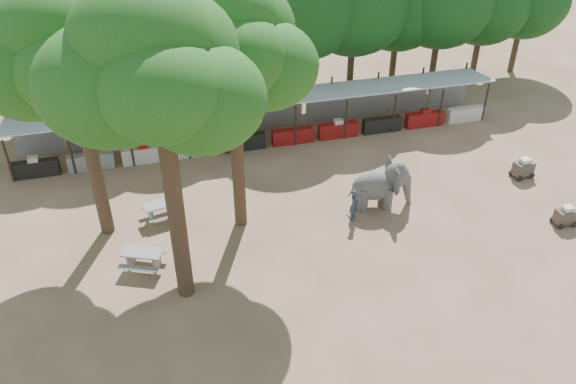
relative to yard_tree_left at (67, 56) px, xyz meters
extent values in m
plane|color=brown|center=(9.13, -7.19, -8.20)|extent=(100.00, 100.00, 0.00)
cube|color=#AFB0B7|center=(9.13, 6.81, -5.70)|extent=(28.00, 2.99, 0.39)
cylinder|color=#2D2319|center=(-3.47, 5.46, -7.00)|extent=(0.12, 0.12, 2.40)
cylinder|color=#2D2319|center=(-3.47, 8.16, -6.80)|extent=(0.12, 0.12, 2.80)
cube|color=black|center=(-3.47, 5.71, -7.75)|extent=(2.38, 0.50, 0.90)
cube|color=gray|center=(-3.47, 8.11, -7.20)|extent=(2.52, 0.12, 2.00)
cylinder|color=#2D2319|center=(-0.67, 5.46, -7.00)|extent=(0.12, 0.12, 2.40)
cylinder|color=#2D2319|center=(-0.67, 8.16, -6.80)|extent=(0.12, 0.12, 2.80)
cube|color=gray|center=(-0.67, 5.71, -7.75)|extent=(2.38, 0.50, 0.90)
cube|color=gray|center=(-0.67, 8.11, -7.20)|extent=(2.52, 0.12, 2.00)
cylinder|color=#2D2319|center=(2.13, 5.46, -7.00)|extent=(0.12, 0.12, 2.40)
cylinder|color=#2D2319|center=(2.13, 8.16, -6.80)|extent=(0.12, 0.12, 2.80)
cube|color=silver|center=(2.13, 5.71, -7.75)|extent=(2.38, 0.50, 0.90)
cube|color=gray|center=(2.13, 8.11, -7.20)|extent=(2.52, 0.12, 2.00)
cylinder|color=#2D2319|center=(4.93, 5.46, -7.00)|extent=(0.12, 0.12, 2.40)
cylinder|color=#2D2319|center=(4.93, 8.16, -6.80)|extent=(0.12, 0.12, 2.80)
cube|color=silver|center=(4.93, 5.71, -7.75)|extent=(2.38, 0.50, 0.90)
cube|color=gray|center=(4.93, 8.11, -7.20)|extent=(2.52, 0.12, 2.00)
cylinder|color=#2D2319|center=(7.73, 5.46, -7.00)|extent=(0.12, 0.12, 2.40)
cylinder|color=#2D2319|center=(7.73, 8.16, -6.80)|extent=(0.12, 0.12, 2.80)
cube|color=black|center=(7.73, 5.71, -7.75)|extent=(2.38, 0.50, 0.90)
cube|color=gray|center=(7.73, 8.11, -7.20)|extent=(2.52, 0.12, 2.00)
cylinder|color=#2D2319|center=(10.53, 5.46, -7.00)|extent=(0.12, 0.12, 2.40)
cylinder|color=#2D2319|center=(10.53, 8.16, -6.80)|extent=(0.12, 0.12, 2.80)
cube|color=maroon|center=(10.53, 5.71, -7.75)|extent=(2.38, 0.50, 0.90)
cube|color=gray|center=(10.53, 8.11, -7.20)|extent=(2.52, 0.12, 2.00)
cylinder|color=#2D2319|center=(13.33, 5.46, -7.00)|extent=(0.12, 0.12, 2.40)
cylinder|color=#2D2319|center=(13.33, 8.16, -6.80)|extent=(0.12, 0.12, 2.80)
cube|color=maroon|center=(13.33, 5.71, -7.75)|extent=(2.38, 0.50, 0.90)
cube|color=gray|center=(13.33, 8.11, -7.20)|extent=(2.52, 0.12, 2.00)
cylinder|color=#2D2319|center=(16.13, 5.46, -7.00)|extent=(0.12, 0.12, 2.40)
cylinder|color=#2D2319|center=(16.13, 8.16, -6.80)|extent=(0.12, 0.12, 2.80)
cube|color=black|center=(16.13, 5.71, -7.75)|extent=(2.38, 0.50, 0.90)
cube|color=gray|center=(16.13, 8.11, -7.20)|extent=(2.52, 0.12, 2.00)
cylinder|color=#2D2319|center=(18.93, 5.46, -7.00)|extent=(0.12, 0.12, 2.40)
cylinder|color=#2D2319|center=(18.93, 8.16, -6.80)|extent=(0.12, 0.12, 2.80)
cube|color=maroon|center=(18.93, 5.71, -7.75)|extent=(2.38, 0.50, 0.90)
cube|color=gray|center=(18.93, 8.11, -7.20)|extent=(2.52, 0.12, 2.00)
cylinder|color=#2D2319|center=(21.73, 5.46, -7.00)|extent=(0.12, 0.12, 2.40)
cylinder|color=#2D2319|center=(21.73, 8.16, -6.80)|extent=(0.12, 0.12, 2.80)
cube|color=silver|center=(21.73, 5.71, -7.75)|extent=(2.38, 0.50, 0.90)
cube|color=gray|center=(21.73, 8.11, -7.20)|extent=(2.52, 0.12, 2.00)
cylinder|color=#332316|center=(0.13, -0.19, -3.60)|extent=(0.60, 0.60, 9.20)
cone|color=#332316|center=(0.13, -0.19, 1.00)|extent=(0.57, 0.57, 2.88)
ellipsoid|color=#164E15|center=(-1.27, 0.11, -0.38)|extent=(4.80, 4.80, 3.94)
ellipsoid|color=#164E15|center=(1.33, -0.79, -0.78)|extent=(4.20, 4.20, 3.44)
ellipsoid|color=#164E15|center=(0.33, 0.91, 0.22)|extent=(5.20, 5.20, 4.26)
ellipsoid|color=#164E15|center=(0.13, -1.49, -0.08)|extent=(3.80, 3.80, 3.12)
ellipsoid|color=#164E15|center=(-0.17, 0.01, 1.02)|extent=(4.40, 4.40, 3.61)
cylinder|color=#332316|center=(3.13, -5.19, -3.00)|extent=(0.64, 0.64, 10.40)
cone|color=#332316|center=(3.13, -5.19, 2.20)|extent=(0.61, 0.61, 3.25)
ellipsoid|color=#164E15|center=(1.73, -4.89, 0.64)|extent=(4.80, 4.80, 3.94)
ellipsoid|color=#164E15|center=(4.33, -5.79, 0.24)|extent=(4.20, 4.20, 3.44)
ellipsoid|color=#164E15|center=(3.33, -4.09, 1.24)|extent=(5.20, 5.20, 4.26)
ellipsoid|color=#164E15|center=(3.13, -6.49, 0.94)|extent=(3.80, 3.80, 3.12)
ellipsoid|color=#164E15|center=(2.83, -4.99, 2.04)|extent=(4.40, 4.40, 3.61)
cylinder|color=#332316|center=(6.13, -1.19, -3.40)|extent=(0.56, 0.56, 9.60)
cone|color=#332316|center=(6.13, -1.19, 1.40)|extent=(0.53, 0.53, 3.00)
ellipsoid|color=#164E15|center=(4.73, -0.89, -0.04)|extent=(4.80, 4.80, 3.94)
ellipsoid|color=#164E15|center=(7.33, -1.79, -0.44)|extent=(4.20, 4.20, 3.44)
ellipsoid|color=#164E15|center=(6.33, -0.09, 0.56)|extent=(5.20, 5.20, 4.26)
ellipsoid|color=#164E15|center=(6.13, -2.49, 0.26)|extent=(3.80, 3.80, 3.12)
ellipsoid|color=#164E15|center=(5.83, -0.99, 1.36)|extent=(4.40, 4.40, 3.61)
cylinder|color=#332316|center=(-4.20, 11.81, -6.33)|extent=(0.44, 0.44, 3.74)
ellipsoid|color=#0D3613|center=(-4.20, 11.81, -2.68)|extent=(6.46, 5.95, 5.61)
cylinder|color=#332316|center=(-0.87, 11.81, -6.33)|extent=(0.44, 0.44, 3.74)
ellipsoid|color=#0D3613|center=(-0.87, 11.81, -2.68)|extent=(6.46, 5.95, 5.61)
cylinder|color=#332316|center=(2.47, 11.81, -6.33)|extent=(0.44, 0.44, 3.74)
ellipsoid|color=#0D3613|center=(2.47, 11.81, -2.68)|extent=(6.46, 5.95, 5.61)
cylinder|color=#332316|center=(5.80, 11.81, -6.33)|extent=(0.44, 0.44, 3.74)
ellipsoid|color=#0D3613|center=(5.80, 11.81, -2.68)|extent=(6.46, 5.95, 5.61)
cylinder|color=#332316|center=(9.13, 11.81, -6.33)|extent=(0.44, 0.44, 3.74)
ellipsoid|color=#0D3613|center=(9.13, 11.81, -2.68)|extent=(6.46, 5.95, 5.61)
cylinder|color=#332316|center=(12.47, 11.81, -6.33)|extent=(0.44, 0.44, 3.74)
ellipsoid|color=#0D3613|center=(12.47, 11.81, -2.68)|extent=(6.46, 5.95, 5.61)
cylinder|color=#332316|center=(15.80, 11.81, -6.33)|extent=(0.44, 0.44, 3.74)
ellipsoid|color=#0D3613|center=(15.80, 11.81, -2.68)|extent=(6.46, 5.95, 5.61)
cylinder|color=#332316|center=(19.13, 11.81, -6.33)|extent=(0.44, 0.44, 3.74)
ellipsoid|color=#0D3613|center=(19.13, 11.81, -2.68)|extent=(6.46, 5.95, 5.61)
cylinder|color=#332316|center=(22.47, 11.81, -6.33)|extent=(0.44, 0.44, 3.74)
ellipsoid|color=#0D3613|center=(22.47, 11.81, -2.68)|extent=(6.46, 5.95, 5.61)
cylinder|color=#332316|center=(25.80, 11.81, -6.33)|extent=(0.44, 0.44, 3.74)
ellipsoid|color=#0D3613|center=(25.80, 11.81, -2.68)|extent=(6.46, 5.95, 5.61)
cylinder|color=#332316|center=(29.13, 11.81, -6.33)|extent=(0.44, 0.44, 3.74)
ellipsoid|color=#4A4747|center=(12.61, -1.48, -7.06)|extent=(2.33, 1.56, 1.40)
cylinder|color=#4A4747|center=(11.97, -1.73, -7.61)|extent=(0.57, 0.57, 1.19)
cylinder|color=#4A4747|center=(12.06, -1.07, -7.61)|extent=(0.57, 0.57, 1.19)
cylinder|color=#4A4747|center=(13.15, -1.89, -7.61)|extent=(0.57, 0.57, 1.19)
cylinder|color=#4A4747|center=(13.25, -1.23, -7.61)|extent=(0.57, 0.57, 1.19)
ellipsoid|color=#4A4747|center=(13.63, -1.62, -6.56)|extent=(1.33, 1.13, 1.30)
ellipsoid|color=#4A4747|center=(13.34, -2.22, -6.53)|extent=(0.35, 1.09, 1.34)
ellipsoid|color=#4A4747|center=(13.52, -0.96, -6.53)|extent=(0.35, 1.09, 1.34)
cone|color=#4A4747|center=(14.26, -1.71, -7.46)|extent=(0.60, 0.60, 1.47)
imported|color=#26384C|center=(11.28, -2.29, -7.40)|extent=(0.60, 0.69, 1.61)
cube|color=gray|center=(1.62, -3.24, -7.40)|extent=(1.85, 1.39, 0.07)
cube|color=gray|center=(1.11, -3.02, -7.81)|extent=(0.37, 0.66, 0.78)
cube|color=gray|center=(2.14, -3.46, -7.81)|extent=(0.37, 0.66, 0.78)
cube|color=gray|center=(1.38, -3.80, -7.73)|extent=(1.65, 0.93, 0.06)
cube|color=gray|center=(1.87, -2.68, -7.73)|extent=(1.65, 0.93, 0.06)
cube|color=gray|center=(2.66, 0.14, -7.40)|extent=(1.80, 1.13, 0.07)
cube|color=gray|center=(2.12, 0.02, -7.81)|extent=(0.26, 0.67, 0.78)
cube|color=gray|center=(3.20, 0.26, -7.81)|extent=(0.26, 0.67, 0.78)
cube|color=gray|center=(2.79, -0.46, -7.73)|extent=(1.68, 0.64, 0.06)
cube|color=gray|center=(2.52, 0.73, -7.73)|extent=(1.68, 0.64, 0.06)
cube|color=#3C2F27|center=(20.57, -5.25, -7.73)|extent=(0.95, 0.60, 0.65)
cylinder|color=black|center=(20.18, -5.54, -8.06)|extent=(0.28, 0.07, 0.28)
cylinder|color=black|center=(20.93, -5.57, -8.06)|extent=(0.28, 0.07, 0.28)
cylinder|color=black|center=(20.21, -4.93, -8.06)|extent=(0.28, 0.07, 0.28)
cylinder|color=black|center=(20.95, -4.96, -8.06)|extent=(0.28, 0.07, 0.28)
cube|color=silver|center=(20.57, -5.25, -7.32)|extent=(0.48, 0.39, 0.23)
cube|color=#3C2F27|center=(21.21, -1.06, -7.70)|extent=(1.06, 0.70, 0.71)
cylinder|color=black|center=(20.84, -1.43, -8.05)|extent=(0.31, 0.09, 0.30)
cylinder|color=black|center=(21.64, -1.35, -8.05)|extent=(0.31, 0.09, 0.30)
cylinder|color=black|center=(20.77, -0.76, -8.05)|extent=(0.31, 0.09, 0.30)
cylinder|color=black|center=(21.58, -0.69, -8.05)|extent=(0.31, 0.09, 0.30)
cube|color=silver|center=(21.21, -1.06, -7.24)|extent=(0.54, 0.45, 0.25)
camera|label=1|loc=(2.72, -22.14, 7.40)|focal=35.00mm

